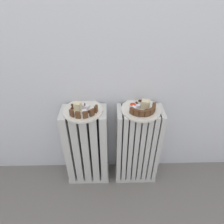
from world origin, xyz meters
TOP-DOWN VIEW (x-y plane):
  - ground_plane at (0.00, 0.00)m, footprint 6.00×6.00m
  - radiator_left at (-0.17, 0.28)m, footprint 0.29×0.16m
  - radiator_right at (0.17, 0.28)m, footprint 0.29×0.16m
  - plate_left at (-0.17, 0.28)m, footprint 0.24×0.24m
  - plate_right at (0.17, 0.28)m, footprint 0.24×0.24m
  - dark_cake_slice_left_0 at (-0.23, 0.22)m, footprint 0.03×0.03m
  - dark_cake_slice_left_1 at (-0.19, 0.20)m, footprint 0.03×0.02m
  - dark_cake_slice_left_2 at (-0.15, 0.20)m, footprint 0.03×0.02m
  - dark_cake_slice_left_3 at (-0.11, 0.22)m, footprint 0.03×0.03m
  - dark_cake_slice_left_4 at (-0.09, 0.26)m, footprint 0.02×0.03m
  - marble_cake_slice_left_0 at (-0.20, 0.27)m, footprint 0.05×0.04m
  - turkish_delight_left_0 at (-0.18, 0.30)m, footprint 0.03×0.03m
  - turkish_delight_left_1 at (-0.15, 0.29)m, footprint 0.03×0.03m
  - turkish_delight_left_2 at (-0.16, 0.24)m, footprint 0.03×0.03m
  - medjool_date_left_0 at (-0.13, 0.25)m, footprint 0.02×0.02m
  - medjool_date_left_1 at (-0.24, 0.32)m, footprint 0.03×0.03m
  - medjool_date_left_2 at (-0.17, 0.32)m, footprint 0.03×0.03m
  - medjool_date_left_3 at (-0.23, 0.29)m, footprint 0.03×0.02m
  - dark_cake_slice_right_0 at (0.11, 0.23)m, footprint 0.03×0.03m
  - dark_cake_slice_right_1 at (0.14, 0.21)m, footprint 0.03×0.03m
  - dark_cake_slice_right_2 at (0.16, 0.21)m, footprint 0.03×0.02m
  - dark_cake_slice_right_3 at (0.19, 0.21)m, footprint 0.03×0.02m
  - dark_cake_slice_right_4 at (0.22, 0.22)m, footprint 0.03×0.03m
  - dark_cake_slice_right_5 at (0.24, 0.25)m, footprint 0.03×0.03m
  - dark_cake_slice_right_6 at (0.25, 0.27)m, footprint 0.02×0.03m
  - marble_cake_slice_right_0 at (0.20, 0.29)m, footprint 0.05×0.05m
  - turkish_delight_right_0 at (0.20, 0.32)m, footprint 0.03×0.03m
  - turkish_delight_right_1 at (0.13, 0.27)m, footprint 0.04×0.04m
  - turkish_delight_right_2 at (0.16, 0.29)m, footprint 0.03×0.03m
  - medjool_date_right_0 at (0.15, 0.33)m, footprint 0.02×0.03m
  - medjool_date_right_1 at (0.18, 0.36)m, footprint 0.02×0.02m
  - medjool_date_right_2 at (0.20, 0.25)m, footprint 0.03×0.02m
  - jam_bowl_right at (0.12, 0.30)m, footprint 0.04×0.04m
  - fork at (0.16, 0.23)m, footprint 0.05×0.10m

SIDE VIEW (x-z plane):
  - ground_plane at x=0.00m, z-range 0.00..0.00m
  - radiator_left at x=-0.17m, z-range 0.00..0.59m
  - radiator_right at x=0.17m, z-range 0.00..0.59m
  - plate_left at x=-0.17m, z-range 0.60..0.61m
  - plate_right at x=0.17m, z-range 0.60..0.61m
  - fork at x=0.16m, z-range 0.61..0.61m
  - medjool_date_left_2 at x=-0.17m, z-range 0.61..0.63m
  - medjool_date_right_1 at x=0.18m, z-range 0.61..0.63m
  - medjool_date_left_1 at x=-0.24m, z-range 0.61..0.63m
  - medjool_date_left_3 at x=-0.23m, z-range 0.61..0.63m
  - medjool_date_right_2 at x=0.20m, z-range 0.61..0.63m
  - medjool_date_left_0 at x=-0.13m, z-range 0.61..0.63m
  - medjool_date_right_0 at x=0.15m, z-range 0.61..0.63m
  - turkish_delight_right_0 at x=0.20m, z-range 0.61..0.63m
  - jam_bowl_right at x=0.12m, z-range 0.61..0.63m
  - turkish_delight_right_2 at x=0.16m, z-range 0.61..0.63m
  - turkish_delight_left_1 at x=-0.15m, z-range 0.61..0.63m
  - turkish_delight_left_2 at x=-0.16m, z-range 0.61..0.64m
  - turkish_delight_left_0 at x=-0.18m, z-range 0.61..0.64m
  - turkish_delight_right_1 at x=0.13m, z-range 0.61..0.64m
  - dark_cake_slice_right_0 at x=0.11m, z-range 0.61..0.65m
  - dark_cake_slice_right_1 at x=0.14m, z-range 0.61..0.65m
  - dark_cake_slice_right_2 at x=0.16m, z-range 0.61..0.65m
  - dark_cake_slice_right_3 at x=0.19m, z-range 0.61..0.65m
  - dark_cake_slice_right_4 at x=0.22m, z-range 0.61..0.65m
  - dark_cake_slice_right_5 at x=0.24m, z-range 0.61..0.65m
  - dark_cake_slice_right_6 at x=0.25m, z-range 0.61..0.65m
  - dark_cake_slice_left_0 at x=-0.23m, z-range 0.61..0.65m
  - dark_cake_slice_left_1 at x=-0.19m, z-range 0.61..0.65m
  - dark_cake_slice_left_2 at x=-0.15m, z-range 0.61..0.65m
  - dark_cake_slice_left_3 at x=-0.11m, z-range 0.61..0.65m
  - dark_cake_slice_left_4 at x=-0.09m, z-range 0.61..0.65m
  - marble_cake_slice_right_0 at x=0.20m, z-range 0.61..0.66m
  - marble_cake_slice_left_0 at x=-0.20m, z-range 0.61..0.66m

